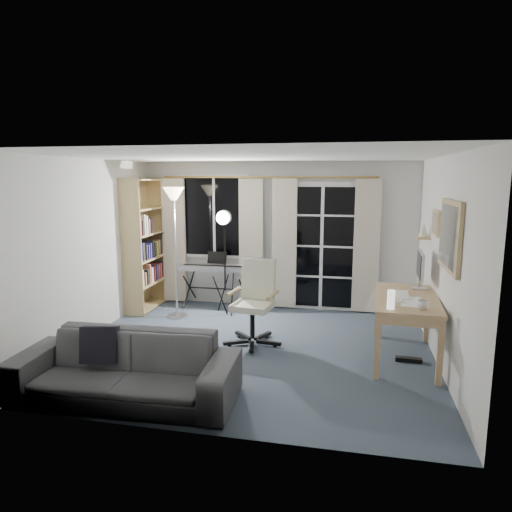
{
  "coord_description": "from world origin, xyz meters",
  "views": [
    {
      "loc": [
        1.22,
        -5.38,
        2.16
      ],
      "look_at": [
        0.0,
        0.35,
        1.14
      ],
      "focal_mm": 32.0,
      "sensor_mm": 36.0,
      "label": 1
    }
  ],
  "objects_px": {
    "keyboard_piano": "(216,269)",
    "mug": "(422,304)",
    "studio_light": "(224,230)",
    "torchiere_lamp": "(174,214)",
    "office_chair": "(256,294)",
    "bookshelf": "(142,248)",
    "monitor": "(420,266)",
    "desk": "(406,305)",
    "sofa": "(124,358)"
  },
  "relations": [
    {
      "from": "torchiere_lamp",
      "to": "monitor",
      "type": "distance_m",
      "value": 3.57
    },
    {
      "from": "keyboard_piano",
      "to": "mug",
      "type": "height_order",
      "value": "keyboard_piano"
    },
    {
      "from": "bookshelf",
      "to": "keyboard_piano",
      "type": "xyz_separation_m",
      "value": [
        1.16,
        0.27,
        -0.36
      ]
    },
    {
      "from": "desk",
      "to": "sofa",
      "type": "distance_m",
      "value": 3.23
    },
    {
      "from": "studio_light",
      "to": "mug",
      "type": "height_order",
      "value": "studio_light"
    },
    {
      "from": "bookshelf",
      "to": "torchiere_lamp",
      "type": "relative_size",
      "value": 1.07
    },
    {
      "from": "studio_light",
      "to": "monitor",
      "type": "height_order",
      "value": "studio_light"
    },
    {
      "from": "torchiere_lamp",
      "to": "office_chair",
      "type": "bearing_deg",
      "value": -28.77
    },
    {
      "from": "monitor",
      "to": "studio_light",
      "type": "bearing_deg",
      "value": 166.64
    },
    {
      "from": "torchiere_lamp",
      "to": "monitor",
      "type": "xyz_separation_m",
      "value": [
        3.48,
        -0.54,
        -0.56
      ]
    },
    {
      "from": "sofa",
      "to": "torchiere_lamp",
      "type": "bearing_deg",
      "value": 98.19
    },
    {
      "from": "desk",
      "to": "mug",
      "type": "distance_m",
      "value": 0.53
    },
    {
      "from": "mug",
      "to": "bookshelf",
      "type": "bearing_deg",
      "value": 155.72
    },
    {
      "from": "bookshelf",
      "to": "keyboard_piano",
      "type": "relative_size",
      "value": 1.78
    },
    {
      "from": "sofa",
      "to": "studio_light",
      "type": "bearing_deg",
      "value": 83.54
    },
    {
      "from": "sofa",
      "to": "keyboard_piano",
      "type": "bearing_deg",
      "value": 88.43
    },
    {
      "from": "bookshelf",
      "to": "office_chair",
      "type": "bearing_deg",
      "value": -28.42
    },
    {
      "from": "torchiere_lamp",
      "to": "sofa",
      "type": "height_order",
      "value": "torchiere_lamp"
    },
    {
      "from": "bookshelf",
      "to": "sofa",
      "type": "xyz_separation_m",
      "value": [
        1.22,
        -2.98,
        -0.59
      ]
    },
    {
      "from": "bookshelf",
      "to": "torchiere_lamp",
      "type": "height_order",
      "value": "bookshelf"
    },
    {
      "from": "monitor",
      "to": "office_chair",
      "type": "bearing_deg",
      "value": -170.42
    },
    {
      "from": "bookshelf",
      "to": "keyboard_piano",
      "type": "height_order",
      "value": "bookshelf"
    },
    {
      "from": "torchiere_lamp",
      "to": "mug",
      "type": "bearing_deg",
      "value": -23.71
    },
    {
      "from": "studio_light",
      "to": "office_chair",
      "type": "bearing_deg",
      "value": -59.91
    },
    {
      "from": "office_chair",
      "to": "sofa",
      "type": "height_order",
      "value": "office_chair"
    },
    {
      "from": "keyboard_piano",
      "to": "mug",
      "type": "bearing_deg",
      "value": -36.09
    },
    {
      "from": "torchiere_lamp",
      "to": "studio_light",
      "type": "distance_m",
      "value": 0.79
    },
    {
      "from": "desk",
      "to": "mug",
      "type": "bearing_deg",
      "value": -75.82
    },
    {
      "from": "torchiere_lamp",
      "to": "desk",
      "type": "xyz_separation_m",
      "value": [
        3.28,
        -0.99,
        -0.95
      ]
    },
    {
      "from": "keyboard_piano",
      "to": "office_chair",
      "type": "height_order",
      "value": "office_chair"
    },
    {
      "from": "keyboard_piano",
      "to": "torchiere_lamp",
      "type": "bearing_deg",
      "value": -125.1
    },
    {
      "from": "bookshelf",
      "to": "sofa",
      "type": "height_order",
      "value": "bookshelf"
    },
    {
      "from": "studio_light",
      "to": "torchiere_lamp",
      "type": "bearing_deg",
      "value": -162.66
    },
    {
      "from": "studio_light",
      "to": "desk",
      "type": "relative_size",
      "value": 1.16
    },
    {
      "from": "bookshelf",
      "to": "torchiere_lamp",
      "type": "bearing_deg",
      "value": -27.15
    },
    {
      "from": "monitor",
      "to": "mug",
      "type": "distance_m",
      "value": 0.98
    },
    {
      "from": "torchiere_lamp",
      "to": "keyboard_piano",
      "type": "bearing_deg",
      "value": 55.25
    },
    {
      "from": "keyboard_piano",
      "to": "sofa",
      "type": "distance_m",
      "value": 3.26
    },
    {
      "from": "bookshelf",
      "to": "mug",
      "type": "relative_size",
      "value": 17.18
    },
    {
      "from": "keyboard_piano",
      "to": "monitor",
      "type": "bearing_deg",
      "value": -21.37
    },
    {
      "from": "studio_light",
      "to": "sofa",
      "type": "relative_size",
      "value": 0.77
    },
    {
      "from": "torchiere_lamp",
      "to": "mug",
      "type": "relative_size",
      "value": 16.07
    },
    {
      "from": "torchiere_lamp",
      "to": "office_chair",
      "type": "xyz_separation_m",
      "value": [
        1.42,
        -0.78,
        -0.97
      ]
    },
    {
      "from": "office_chair",
      "to": "desk",
      "type": "xyz_separation_m",
      "value": [
        1.87,
        -0.21,
        0.02
      ]
    },
    {
      "from": "torchiere_lamp",
      "to": "office_chair",
      "type": "distance_m",
      "value": 1.89
    },
    {
      "from": "keyboard_piano",
      "to": "mug",
      "type": "relative_size",
      "value": 9.64
    },
    {
      "from": "keyboard_piano",
      "to": "monitor",
      "type": "height_order",
      "value": "monitor"
    },
    {
      "from": "monitor",
      "to": "sofa",
      "type": "distance_m",
      "value": 3.69
    },
    {
      "from": "mug",
      "to": "sofa",
      "type": "distance_m",
      "value": 3.12
    },
    {
      "from": "desk",
      "to": "studio_light",
      "type": "bearing_deg",
      "value": 156.9
    }
  ]
}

